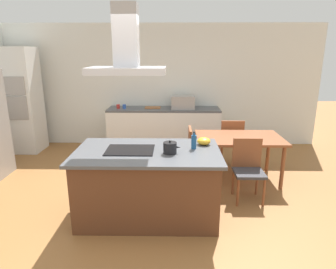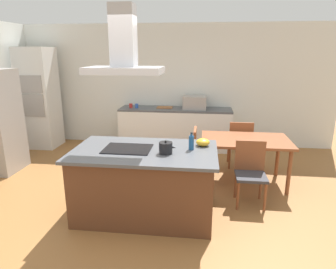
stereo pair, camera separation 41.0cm
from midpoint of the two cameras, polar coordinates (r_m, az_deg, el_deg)
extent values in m
plane|color=#936033|center=(5.49, -4.61, -6.99)|extent=(16.00, 16.00, 0.00)
cube|color=silver|center=(6.86, -3.45, 9.27)|extent=(7.20, 0.10, 2.70)
cube|color=#59331E|center=(3.96, -6.85, -9.58)|extent=(1.74, 1.00, 0.86)
cube|color=#4C4F54|center=(3.79, -7.07, -3.41)|extent=(1.84, 1.10, 0.04)
cube|color=black|center=(3.82, -10.35, -2.99)|extent=(0.60, 0.44, 0.01)
cylinder|color=black|center=(3.64, -2.86, -2.62)|extent=(0.17, 0.17, 0.14)
sphere|color=black|center=(3.61, -2.88, -1.38)|extent=(0.03, 0.03, 0.03)
cone|color=black|center=(3.63, -1.24, -2.52)|extent=(0.06, 0.03, 0.04)
cylinder|color=navy|center=(3.80, 1.90, -1.50)|extent=(0.07, 0.07, 0.18)
cylinder|color=navy|center=(3.77, 1.91, 0.05)|extent=(0.03, 0.03, 0.04)
cylinder|color=black|center=(3.76, 1.92, 0.40)|extent=(0.03, 0.03, 0.01)
ellipsoid|color=gold|center=(3.98, 3.96, -1.32)|extent=(0.18, 0.18, 0.10)
cube|color=silver|center=(6.65, -2.58, 1.02)|extent=(2.45, 0.62, 0.86)
cube|color=#4C4F54|center=(6.55, -2.62, 4.83)|extent=(2.45, 0.62, 0.04)
cube|color=#9E9993|center=(6.51, 1.04, 6.20)|extent=(0.50, 0.38, 0.28)
cylinder|color=red|center=(6.66, -11.26, 5.28)|extent=(0.08, 0.08, 0.09)
cylinder|color=#2D56B2|center=(6.62, -10.13, 5.28)|extent=(0.08, 0.08, 0.09)
cube|color=#995B33|center=(6.62, -4.73, 5.15)|extent=(0.34, 0.24, 0.02)
cube|color=silver|center=(7.15, -27.79, 5.74)|extent=(0.70, 0.64, 2.20)
cube|color=#9E9993|center=(6.82, -29.48, 8.12)|extent=(0.56, 0.02, 0.36)
cube|color=#9E9993|center=(6.88, -28.98, 4.42)|extent=(0.56, 0.02, 0.48)
cube|color=brown|center=(4.99, 11.20, -0.69)|extent=(1.40, 0.90, 0.04)
cylinder|color=brown|center=(4.69, 4.22, -6.33)|extent=(0.06, 0.06, 0.71)
cylinder|color=brown|center=(4.92, 18.87, -6.11)|extent=(0.06, 0.06, 0.71)
cylinder|color=brown|center=(5.39, 3.80, -3.39)|extent=(0.06, 0.06, 0.71)
cylinder|color=brown|center=(5.59, 16.63, -3.33)|extent=(0.06, 0.06, 0.71)
cube|color=#333338|center=(4.40, 12.67, -7.20)|extent=(0.42, 0.42, 0.04)
cube|color=brown|center=(4.49, 12.38, -3.43)|extent=(0.42, 0.04, 0.44)
cylinder|color=brown|center=(4.37, 15.31, -10.78)|extent=(0.04, 0.04, 0.41)
cylinder|color=brown|center=(4.30, 10.56, -10.94)|extent=(0.04, 0.04, 0.41)
cylinder|color=brown|center=(4.69, 14.25, -8.84)|extent=(0.04, 0.04, 0.41)
cylinder|color=brown|center=(4.62, 9.85, -8.95)|extent=(0.04, 0.04, 0.41)
cube|color=#333338|center=(5.79, 9.79, -1.45)|extent=(0.42, 0.42, 0.04)
cube|color=brown|center=(5.54, 10.19, 0.35)|extent=(0.42, 0.04, 0.44)
cylinder|color=brown|center=(6.00, 7.74, -3.00)|extent=(0.04, 0.04, 0.41)
cylinder|color=brown|center=(6.05, 11.13, -2.99)|extent=(0.04, 0.04, 0.41)
cylinder|color=brown|center=(5.66, 8.15, -4.16)|extent=(0.04, 0.04, 0.41)
cylinder|color=brown|center=(5.72, 11.74, -4.14)|extent=(0.04, 0.04, 0.41)
cube|color=#333338|center=(5.01, -0.34, -3.94)|extent=(0.42, 0.42, 0.04)
cube|color=brown|center=(4.93, 1.86, -1.32)|extent=(0.04, 0.42, 0.44)
cylinder|color=brown|center=(4.93, -2.50, -7.09)|extent=(0.04, 0.04, 0.41)
cylinder|color=brown|center=(5.26, -2.26, -5.57)|extent=(0.04, 0.04, 0.41)
cylinder|color=brown|center=(4.92, 1.72, -7.12)|extent=(0.04, 0.04, 0.41)
cylinder|color=brown|center=(5.25, 1.68, -5.60)|extent=(0.04, 0.04, 0.41)
cube|color=#ADADB2|center=(3.63, -11.12, 11.91)|extent=(0.90, 0.55, 0.08)
cube|color=#ADADB2|center=(3.62, -11.46, 18.07)|extent=(0.28, 0.24, 0.70)
camera|label=1|loc=(0.21, -92.86, -0.80)|focal=31.84mm
camera|label=2|loc=(0.21, 87.14, 0.80)|focal=31.84mm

